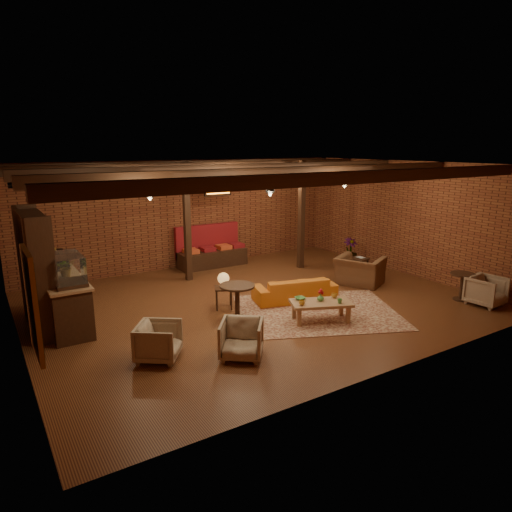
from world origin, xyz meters
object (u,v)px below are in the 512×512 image
armchair_far (486,290)px  plant_tall (351,225)px  armchair_a (158,340)px  armchair_right (360,266)px  round_table_left (237,296)px  round_table_right (462,282)px  coffee_table (320,304)px  armchair_b (241,337)px  side_table_lamp (223,281)px  sofa (295,289)px  side_table_book (358,260)px

armchair_far → plant_tall: plant_tall is taller
armchair_a → armchair_right: size_ratio=0.62×
armchair_a → round_table_left: bearing=-31.2°
armchair_far → armchair_right: bearing=110.6°
armchair_a → armchair_far: bearing=-64.6°
armchair_a → armchair_right: armchair_right is taller
round_table_left → plant_tall: (5.34, 2.25, 0.69)m
round_table_right → coffee_table: bearing=168.7°
armchair_a → armchair_far: (7.41, -1.38, 0.01)m
armchair_right → round_table_right: 2.50m
armchair_b → round_table_right: bearing=35.9°
armchair_a → armchair_far: size_ratio=0.96×
side_table_lamp → round_table_left: size_ratio=1.08×
coffee_table → armchair_a: bearing=178.1°
armchair_a → armchair_far: 7.54m
sofa → round_table_left: (-1.78, -0.36, 0.24)m
round_table_left → side_table_book: round_table_left is taller
side_table_lamp → plant_tall: size_ratio=0.34×
coffee_table → armchair_right: 2.97m
coffee_table → side_table_lamp: side_table_lamp is taller
coffee_table → armchair_right: bearing=29.6°
round_table_right → plant_tall: bearing=87.6°
armchair_a → round_table_right: (7.24, -0.87, 0.08)m
coffee_table → armchair_b: bearing=-165.7°
coffee_table → armchair_far: 4.10m
side_table_lamp → round_table_left: (-0.10, -0.79, -0.11)m
sofa → armchair_right: bearing=-162.2°
coffee_table → round_table_right: 3.81m
armchair_far → round_table_right: bearing=102.7°
coffee_table → armchair_a: (-3.51, 0.12, -0.02)m
coffee_table → round_table_left: round_table_left is taller
coffee_table → side_table_book: bearing=33.7°
round_table_left → armchair_a: bearing=-157.2°
round_table_left → side_table_book: size_ratio=1.41×
coffee_table → armchair_a: armchair_a is taller
coffee_table → side_table_book: size_ratio=2.55×
round_table_left → plant_tall: plant_tall is taller
round_table_left → side_table_lamp: bearing=83.1°
side_table_lamp → side_table_book: size_ratio=1.53×
round_table_left → armchair_far: round_table_left is taller
side_table_lamp → coffee_table: bearing=-53.0°
side_table_book → round_table_left: bearing=-166.4°
armchair_right → plant_tall: (1.32, 1.77, 0.71)m
armchair_b → armchair_far: size_ratio=0.98×
sofa → plant_tall: plant_tall is taller
sofa → armchair_a: size_ratio=2.70×
coffee_table → round_table_left: 1.75m
round_table_right → armchair_a: bearing=173.2°
sofa → armchair_a: (-3.84, -1.23, 0.08)m
side_table_lamp → round_table_left: 0.81m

